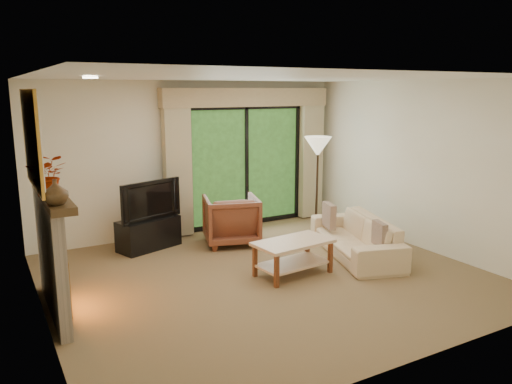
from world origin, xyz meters
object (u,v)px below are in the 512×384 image
sofa (356,237)px  media_console (149,233)px  coffee_table (293,258)px  armchair (231,220)px

sofa → media_console: bearing=-107.5°
media_console → coffee_table: 2.46m
sofa → coffee_table: size_ratio=1.89×
media_console → coffee_table: media_console is taller
armchair → media_console: bearing=-1.0°
media_console → armchair: size_ratio=1.11×
sofa → armchair: bearing=-118.9°
sofa → coffee_table: sofa is taller
media_console → armchair: (1.25, -0.40, 0.15)m
armchair → coffee_table: size_ratio=0.82×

